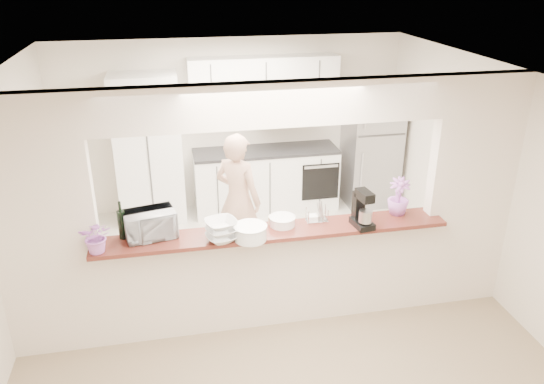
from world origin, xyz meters
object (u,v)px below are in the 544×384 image
object	(u,v)px
refrigerator	(371,150)
person	(238,201)
toaster_oven	(150,224)
stand_mixer	(362,210)

from	to	relation	value
refrigerator	person	world-z (taller)	refrigerator
refrigerator	person	distance (m)	2.61
toaster_oven	refrigerator	bearing A→B (deg)	26.70
stand_mixer	person	xyz separation A→B (m)	(-1.01, 1.40, -0.43)
stand_mixer	person	bearing A→B (deg)	125.81
refrigerator	stand_mixer	size ratio (longest dim) A/B	4.52
refrigerator	person	size ratio (longest dim) A/B	1.03
refrigerator	stand_mixer	distance (m)	3.06
refrigerator	person	xyz separation A→B (m)	(-2.21, -1.39, -0.02)
stand_mixer	person	distance (m)	1.78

